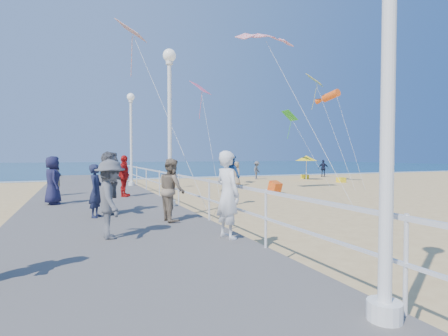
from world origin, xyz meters
name	(u,v)px	position (x,y,z in m)	size (l,w,h in m)	color
ground	(301,208)	(0.00, 0.00, 0.00)	(160.00, 160.00, 0.00)	#E6C078
ocean	(119,166)	(0.00, 65.00, 0.01)	(160.00, 90.00, 0.05)	#0D3550
surf_line	(172,178)	(0.00, 20.50, 0.03)	(160.00, 1.20, 0.04)	silver
boardwalk	(104,216)	(-7.50, 0.00, 0.20)	(5.00, 44.00, 0.40)	slate
railing	(179,181)	(-5.05, 0.00, 1.25)	(0.05, 42.00, 0.55)	white
lamp_post_near	(389,3)	(-5.35, -9.00, 3.66)	(0.44, 0.44, 5.32)	white
lamp_post_mid	(170,110)	(-5.35, 0.00, 3.66)	(0.44, 0.44, 5.32)	white
lamp_post_far	(131,129)	(-5.35, 9.00, 3.66)	(0.44, 0.44, 5.32)	white
woman_holding_toddler	(228,195)	(-5.40, -5.03, 1.31)	(0.67, 0.44, 1.82)	white
toddler_held	(231,175)	(-5.25, -4.88, 1.70)	(0.44, 0.34, 0.90)	#2F66B2
spectator_0	(96,191)	(-7.79, -1.32, 1.14)	(0.54, 0.36, 1.49)	#1A1F3B
spectator_1	(172,190)	(-5.98, -2.66, 1.23)	(0.81, 0.63, 1.66)	#86735D
spectator_2	(110,199)	(-7.65, -4.07, 1.22)	(1.06, 0.61, 1.64)	#545559
spectator_3	(124,176)	(-6.45, 3.47, 1.27)	(1.02, 0.43, 1.75)	red
spectator_4	(53,180)	(-9.06, 2.01, 1.26)	(0.84, 0.54, 1.71)	#1A1A3A
spectator_5	(110,182)	(-7.38, -0.81, 1.33)	(1.72, 0.55, 1.85)	#525256
spectator_6	(57,178)	(-9.06, 5.03, 1.16)	(0.55, 0.36, 1.52)	gray
beach_walker_a	(257,170)	(6.77, 16.22, 0.82)	(1.06, 0.61, 1.64)	#58595D
beach_walker_b	(323,168)	(14.64, 16.74, 0.86)	(1.01, 0.42, 1.72)	#161B32
beach_walker_c	(236,174)	(2.08, 10.60, 0.86)	(0.84, 0.55, 1.72)	gray
box_kite	(275,188)	(1.92, 5.13, 0.30)	(0.55, 0.55, 0.60)	red
beach_umbrella	(306,158)	(10.36, 13.75, 1.91)	(1.90, 1.90, 2.14)	white
beach_chair_left	(305,177)	(11.11, 14.99, 0.20)	(0.55, 0.55, 0.40)	yellow
beach_chair_right	(341,180)	(11.11, 10.19, 0.20)	(0.55, 0.55, 0.40)	yellow
kite_parafoil	(266,36)	(1.02, 4.61, 8.45)	(3.24, 0.90, 0.30)	red
kite_windsock	(331,96)	(9.29, 9.33, 6.61)	(0.56, 0.56, 2.23)	#FF5815
kite_diamond_pink	(201,88)	(-0.64, 10.34, 6.61)	(1.28, 1.28, 0.02)	#E05278
kite_diamond_multi	(315,80)	(8.49, 10.25, 7.86)	(1.41, 1.41, 0.02)	#1AA9E0
kite_diamond_green	(290,116)	(7.37, 11.91, 5.32)	(1.17, 1.17, 0.02)	green
kite_diamond_redwhite	(131,31)	(-6.00, 4.09, 7.56)	(1.22, 1.22, 0.02)	red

